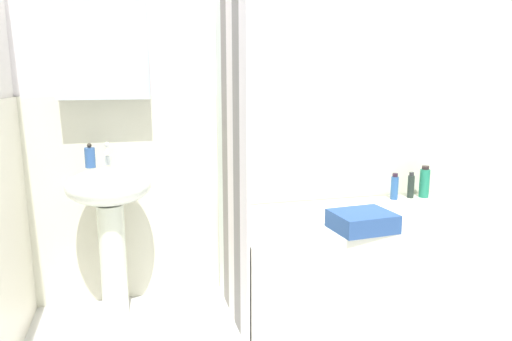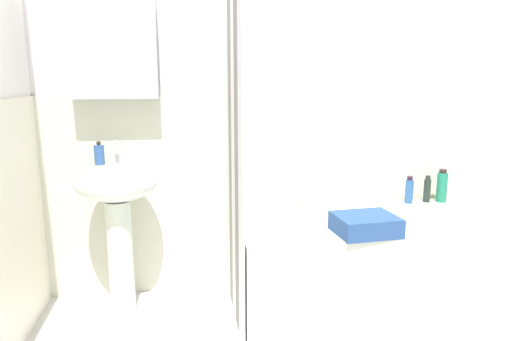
{
  "view_description": "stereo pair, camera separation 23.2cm",
  "coord_description": "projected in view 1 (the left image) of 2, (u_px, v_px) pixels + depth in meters",
  "views": [
    {
      "loc": [
        -0.96,
        -1.51,
        1.3
      ],
      "look_at": [
        -0.37,
        0.7,
        0.85
      ],
      "focal_mm": 33.05,
      "sensor_mm": 36.0,
      "label": 1
    },
    {
      "loc": [
        -0.73,
        -1.56,
        1.3
      ],
      "look_at": [
        -0.37,
        0.7,
        0.85
      ],
      "focal_mm": 33.05,
      "sensor_mm": 36.0,
      "label": 2
    }
  ],
  "objects": [
    {
      "name": "faucet",
      "position": [
        107.0,
        154.0,
        2.53
      ],
      "size": [
        0.03,
        0.12,
        0.12
      ],
      "color": "silver",
      "rests_on": "sink"
    },
    {
      "name": "shower_curtain",
      "position": [
        231.0,
        137.0,
        2.42
      ],
      "size": [
        0.01,
        0.73,
        2.0
      ],
      "color": "white",
      "rests_on": "ground_plane"
    },
    {
      "name": "sink",
      "position": [
        110.0,
        209.0,
        2.51
      ],
      "size": [
        0.44,
        0.34,
        0.83
      ],
      "color": "silver",
      "rests_on": "ground_plane"
    },
    {
      "name": "lotion_bottle",
      "position": [
        411.0,
        186.0,
        3.08
      ],
      "size": [
        0.04,
        0.04,
        0.17
      ],
      "color": "#222D27",
      "rests_on": "bathtub"
    },
    {
      "name": "wall_back_tiled",
      "position": [
        281.0,
        104.0,
        2.88
      ],
      "size": [
        3.6,
        0.18,
        2.4
      ],
      "color": "silver",
      "rests_on": "ground_plane"
    },
    {
      "name": "soap_dispenser",
      "position": [
        90.0,
        157.0,
        2.46
      ],
      "size": [
        0.05,
        0.05,
        0.13
      ],
      "color": "#305695",
      "rests_on": "sink"
    },
    {
      "name": "towel_folded",
      "position": [
        362.0,
        221.0,
        2.43
      ],
      "size": [
        0.32,
        0.27,
        0.1
      ],
      "primitive_type": "cube",
      "rotation": [
        0.0,
        0.0,
        0.08
      ],
      "color": "#2A4A85",
      "rests_on": "bathtub"
    },
    {
      "name": "bathtub",
      "position": [
        355.0,
        258.0,
        2.75
      ],
      "size": [
        1.44,
        0.73,
        0.52
      ],
      "primitive_type": "cube",
      "color": "white",
      "rests_on": "ground_plane"
    },
    {
      "name": "shampoo_bottle",
      "position": [
        394.0,
        187.0,
        3.04
      ],
      "size": [
        0.05,
        0.05,
        0.17
      ],
      "color": "#2A5697",
      "rests_on": "bathtub"
    },
    {
      "name": "body_wash_bottle",
      "position": [
        424.0,
        182.0,
        3.09
      ],
      "size": [
        0.06,
        0.06,
        0.21
      ],
      "color": "#1E7A5D",
      "rests_on": "bathtub"
    }
  ]
}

